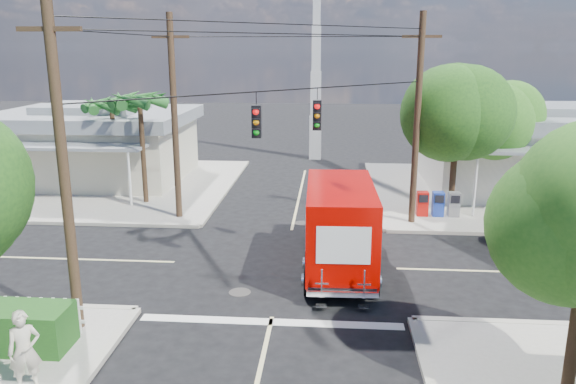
# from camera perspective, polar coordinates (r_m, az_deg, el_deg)

# --- Properties ---
(ground) EXTENTS (120.00, 120.00, 0.00)m
(ground) POSITION_cam_1_polar(r_m,az_deg,el_deg) (20.26, -0.44, -7.45)
(ground) COLOR black
(ground) RESTS_ON ground
(sidewalk_ne) EXTENTS (14.12, 14.12, 0.14)m
(sidewalk_ne) POSITION_cam_1_polar(r_m,az_deg,el_deg) (31.92, 21.19, -0.11)
(sidewalk_ne) COLOR #9A958B
(sidewalk_ne) RESTS_ON ground
(sidewalk_nw) EXTENTS (14.12, 14.12, 0.14)m
(sidewalk_nw) POSITION_cam_1_polar(r_m,az_deg,el_deg) (33.00, -17.93, 0.63)
(sidewalk_nw) COLOR #9A958B
(sidewalk_nw) RESTS_ON ground
(road_markings) EXTENTS (32.00, 32.00, 0.01)m
(road_markings) POSITION_cam_1_polar(r_m,az_deg,el_deg) (18.91, -0.83, -9.10)
(road_markings) COLOR beige
(road_markings) RESTS_ON ground
(building_ne) EXTENTS (11.80, 10.20, 4.50)m
(building_ne) POSITION_cam_1_polar(r_m,az_deg,el_deg) (32.99, 23.72, 4.10)
(building_ne) COLOR white
(building_ne) RESTS_ON sidewalk_ne
(building_nw) EXTENTS (10.80, 10.20, 4.30)m
(building_nw) POSITION_cam_1_polar(r_m,az_deg,el_deg) (34.45, -18.96, 4.77)
(building_nw) COLOR beige
(building_nw) RESTS_ON sidewalk_nw
(radio_tower) EXTENTS (0.80, 0.80, 17.00)m
(radio_tower) POSITION_cam_1_polar(r_m,az_deg,el_deg) (38.79, 2.86, 11.62)
(radio_tower) COLOR silver
(radio_tower) RESTS_ON ground
(tree_ne_front) EXTENTS (4.21, 4.14, 6.66)m
(tree_ne_front) POSITION_cam_1_polar(r_m,az_deg,el_deg) (26.24, 16.89, 7.73)
(tree_ne_front) COLOR #422D1C
(tree_ne_front) RESTS_ON sidewalk_ne
(tree_ne_back) EXTENTS (3.77, 3.66, 5.82)m
(tree_ne_back) POSITION_cam_1_polar(r_m,az_deg,el_deg) (29.07, 20.95, 6.85)
(tree_ne_back) COLOR #422D1C
(tree_ne_back) RESTS_ON sidewalk_ne
(palm_nw_front) EXTENTS (3.01, 3.08, 5.59)m
(palm_nw_front) POSITION_cam_1_polar(r_m,az_deg,el_deg) (27.88, -14.83, 8.81)
(palm_nw_front) COLOR #422D1C
(palm_nw_front) RESTS_ON sidewalk_nw
(palm_nw_back) EXTENTS (3.01, 3.08, 5.19)m
(palm_nw_back) POSITION_cam_1_polar(r_m,az_deg,el_deg) (30.01, -17.49, 8.28)
(palm_nw_back) COLOR #422D1C
(palm_nw_back) RESTS_ON sidewalk_nw
(utility_poles) EXTENTS (12.00, 10.68, 9.00)m
(utility_poles) POSITION_cam_1_polar(r_m,az_deg,el_deg) (20.78, -4.47, 6.43)
(utility_poles) COLOR #473321
(utility_poles) RESTS_ON ground
(vending_boxes) EXTENTS (1.90, 0.50, 1.10)m
(vending_boxes) POSITION_cam_1_polar(r_m,az_deg,el_deg) (26.32, 14.99, -1.18)
(vending_boxes) COLOR red
(vending_boxes) RESTS_ON sidewalk_ne
(delivery_truck) EXTENTS (2.48, 7.26, 3.11)m
(delivery_truck) POSITION_cam_1_polar(r_m,az_deg,el_deg) (19.74, 5.23, -3.24)
(delivery_truck) COLOR black
(delivery_truck) RESTS_ON ground
(pedestrian) EXTENTS (0.82, 0.74, 1.89)m
(pedestrian) POSITION_cam_1_polar(r_m,az_deg,el_deg) (14.10, -25.20, -14.40)
(pedestrian) COLOR beige
(pedestrian) RESTS_ON sidewalk_sw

